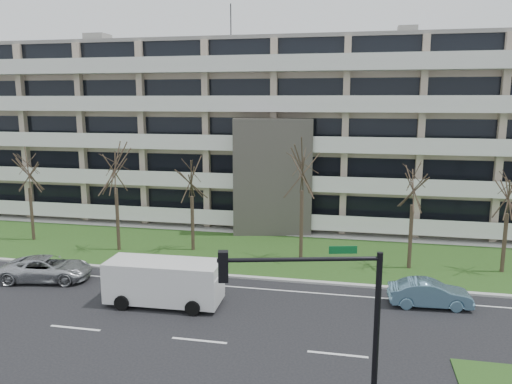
% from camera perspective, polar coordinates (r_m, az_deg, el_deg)
% --- Properties ---
extents(ground, '(160.00, 160.00, 0.00)m').
position_cam_1_polar(ground, '(22.94, -6.50, -16.52)').
color(ground, black).
rests_on(ground, ground).
extents(grass_verge, '(90.00, 10.00, 0.06)m').
position_cam_1_polar(grass_verge, '(34.62, 0.23, -6.92)').
color(grass_verge, '#264416').
rests_on(grass_verge, ground).
extents(curb, '(90.00, 0.35, 0.12)m').
position_cam_1_polar(curb, '(29.99, -1.70, -9.67)').
color(curb, '#B2B2AD').
rests_on(curb, ground).
extents(sidewalk, '(90.00, 2.00, 0.08)m').
position_cam_1_polar(sidewalk, '(39.81, 1.80, -4.58)').
color(sidewalk, '#B2B2AD').
rests_on(sidewalk, ground).
extents(lane_edge_line, '(90.00, 0.12, 0.01)m').
position_cam_1_polar(lane_edge_line, '(28.64, -2.40, -10.78)').
color(lane_edge_line, white).
rests_on(lane_edge_line, ground).
extents(apartment_building, '(60.50, 15.10, 18.75)m').
position_cam_1_polar(apartment_building, '(45.26, 3.34, 6.97)').
color(apartment_building, '#B7A58E').
rests_on(apartment_building, ground).
extents(silver_pickup, '(5.41, 3.19, 1.41)m').
position_cam_1_polar(silver_pickup, '(31.84, -22.76, -8.07)').
color(silver_pickup, '#AFB2B7').
rests_on(silver_pickup, ground).
extents(blue_sedan, '(4.19, 1.71, 1.35)m').
position_cam_1_polar(blue_sedan, '(27.39, 19.23, -10.90)').
color(blue_sedan, '#6795B3').
rests_on(blue_sedan, ground).
extents(white_van, '(5.95, 2.56, 2.28)m').
position_cam_1_polar(white_van, '(26.33, -10.31, -9.73)').
color(white_van, white).
rests_on(white_van, ground).
extents(traffic_signal, '(5.05, 1.52, 6.00)m').
position_cam_1_polar(traffic_signal, '(16.16, 7.76, -13.37)').
color(traffic_signal, black).
rests_on(traffic_signal, ground).
extents(tree_1, '(3.56, 3.56, 7.12)m').
position_cam_1_polar(tree_1, '(40.13, -24.62, 2.58)').
color(tree_1, '#382B21').
rests_on(tree_1, ground).
extents(tree_2, '(3.95, 3.95, 7.89)m').
position_cam_1_polar(tree_2, '(35.20, -15.85, 3.16)').
color(tree_2, '#382B21').
rests_on(tree_2, ground).
extents(tree_3, '(3.45, 3.45, 6.90)m').
position_cam_1_polar(tree_3, '(34.26, -7.40, 1.96)').
color(tree_3, '#382B21').
rests_on(tree_3, ground).
extents(tree_4, '(4.13, 4.13, 8.25)m').
position_cam_1_polar(tree_4, '(31.95, 5.32, 3.31)').
color(tree_4, '#382B21').
rests_on(tree_4, ground).
extents(tree_5, '(3.64, 3.64, 7.28)m').
position_cam_1_polar(tree_5, '(31.61, 17.59, 1.39)').
color(tree_5, '#382B21').
rests_on(tree_5, ground).
extents(tree_6, '(3.29, 3.29, 6.59)m').
position_cam_1_polar(tree_6, '(33.13, 26.97, 0.18)').
color(tree_6, '#382B21').
rests_on(tree_6, ground).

